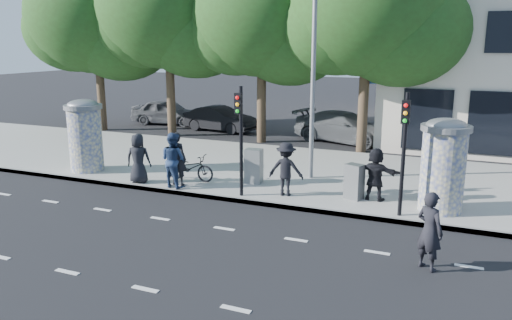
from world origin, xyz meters
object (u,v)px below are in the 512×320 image
at_px(traffic_pole_near, 240,130).
at_px(ped_c, 173,160).
at_px(street_lamp, 313,43).
at_px(car_left, 167,112).
at_px(man_road, 430,231).
at_px(bicycle, 190,168).
at_px(car_mid, 220,119).
at_px(ped_f, 375,174).
at_px(ad_column_left, 85,134).
at_px(ped_a, 138,158).
at_px(ped_d, 286,169).
at_px(car_right, 344,127).
at_px(traffic_pole_far, 404,142).
at_px(cabinet_left, 254,166).
at_px(ad_column_right, 443,163).
at_px(ped_b, 177,159).
at_px(cabinet_right, 354,182).

bearing_deg(traffic_pole_near, ped_c, 178.66).
relative_size(street_lamp, car_left, 1.86).
xyz_separation_m(street_lamp, man_road, (4.34, -5.68, -3.92)).
distance_m(bicycle, car_mid, 10.67).
relative_size(street_lamp, ped_f, 4.94).
relative_size(ped_f, car_mid, 0.39).
xyz_separation_m(ped_c, car_left, (-7.71, 11.79, -0.33)).
height_order(ad_column_left, ped_a, ad_column_left).
height_order(bicycle, car_mid, car_mid).
xyz_separation_m(ad_column_left, ped_d, (7.87, -0.09, -0.55)).
bearing_deg(car_right, ped_f, -145.89).
bearing_deg(traffic_pole_far, cabinet_left, 163.00).
bearing_deg(ad_column_right, car_left, 145.58).
bearing_deg(ped_b, cabinet_right, -171.00).
bearing_deg(car_left, ped_d, -141.17).
distance_m(ped_f, car_mid, 14.01).
bearing_deg(ad_column_right, cabinet_right, 176.43).
distance_m(ad_column_left, ped_a, 2.91).
bearing_deg(car_mid, street_lamp, -128.60).
height_order(ped_a, ped_f, ped_a).
height_order(ad_column_left, car_right, ad_column_left).
bearing_deg(ped_b, ped_d, -173.72).
bearing_deg(ped_c, ad_column_right, -161.20).
bearing_deg(ped_f, ped_b, 12.80).
bearing_deg(cabinet_left, ped_b, -153.89).
height_order(ped_f, car_right, ped_f).
bearing_deg(cabinet_left, ped_d, -34.40).
height_order(cabinet_right, car_left, car_left).
bearing_deg(ped_a, ad_column_right, 167.03).
bearing_deg(traffic_pole_far, ped_c, 179.55).
relative_size(ad_column_right, ped_c, 1.45).
height_order(ped_d, cabinet_left, ped_d).
bearing_deg(car_right, car_left, 98.94).
height_order(ped_a, car_mid, ped_a).
bearing_deg(ad_column_left, ped_f, 2.55).
bearing_deg(cabinet_left, ad_column_left, -175.20).
distance_m(bicycle, cabinet_left, 2.21).
bearing_deg(traffic_pole_far, man_road, -71.74).
height_order(cabinet_left, car_left, car_left).
height_order(ped_d, man_road, ped_d).
bearing_deg(ped_f, ped_c, 14.98).
height_order(ped_a, ped_b, ped_b).
bearing_deg(ped_a, ped_c, 161.98).
distance_m(ad_column_right, ped_b, 8.28).
height_order(traffic_pole_far, man_road, traffic_pole_far).
height_order(ad_column_left, traffic_pole_far, traffic_pole_far).
distance_m(traffic_pole_far, ped_b, 7.35).
distance_m(ped_f, man_road, 4.41).
distance_m(street_lamp, cabinet_left, 4.56).
relative_size(cabinet_left, cabinet_right, 1.08).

